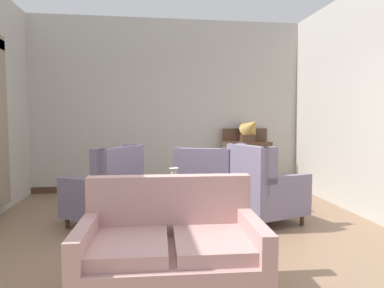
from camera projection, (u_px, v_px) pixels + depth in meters
ground at (191, 251)px, 3.64m from camera, size 9.00×9.00×0.00m
wall_back at (169, 106)px, 6.69m from camera, size 5.43×0.08×3.31m
wall_right at (367, 101)px, 4.83m from camera, size 0.08×4.50×3.31m
baseboard_back at (170, 187)px, 6.76m from camera, size 5.27×0.03×0.12m
coffee_table at (177, 208)px, 4.01m from camera, size 0.84×0.84×0.45m
porcelain_vase at (174, 187)px, 4.00m from camera, size 0.16×0.16×0.39m
settee at (171, 249)px, 2.67m from camera, size 1.42×0.91×0.92m
armchair_beside_settee at (263, 190)px, 4.61m from camera, size 1.03×1.00×1.06m
armchair_near_sideboard at (107, 192)px, 4.50m from camera, size 1.09×1.09×1.05m
armchair_foreground_right at (203, 184)px, 5.14m from camera, size 1.00×1.06×0.99m
sideboard at (247, 163)px, 6.69m from camera, size 0.91×0.36×1.21m
gramophone at (251, 128)px, 6.55m from camera, size 0.50×0.57×0.55m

